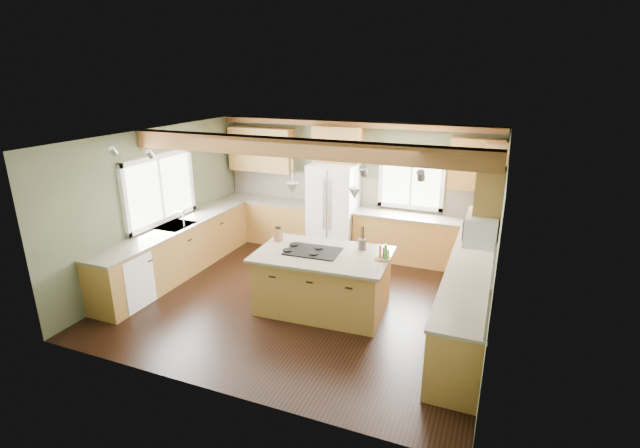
% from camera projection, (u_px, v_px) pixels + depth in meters
% --- Properties ---
extents(floor, '(5.60, 5.60, 0.00)m').
position_uv_depth(floor, '(305.00, 298.00, 7.54)').
color(floor, black).
rests_on(floor, ground).
extents(ceiling, '(5.60, 5.60, 0.00)m').
position_uv_depth(ceiling, '(303.00, 137.00, 6.72)').
color(ceiling, silver).
rests_on(ceiling, wall_back).
extents(wall_back, '(5.60, 0.00, 5.60)m').
position_uv_depth(wall_back, '(354.00, 186.00, 9.33)').
color(wall_back, '#464E37').
rests_on(wall_back, ground).
extents(wall_left, '(0.00, 5.00, 5.00)m').
position_uv_depth(wall_left, '(158.00, 203.00, 8.12)').
color(wall_left, '#464E37').
rests_on(wall_left, ground).
extents(wall_right, '(0.00, 5.00, 5.00)m').
position_uv_depth(wall_right, '(497.00, 247.00, 6.13)').
color(wall_right, '#464E37').
rests_on(wall_right, ground).
extents(ceiling_beam, '(5.55, 0.26, 0.26)m').
position_uv_depth(ceiling_beam, '(297.00, 148.00, 6.58)').
color(ceiling_beam, brown).
rests_on(ceiling_beam, ceiling).
extents(soffit_trim, '(5.55, 0.20, 0.10)m').
position_uv_depth(soffit_trim, '(354.00, 124.00, 8.85)').
color(soffit_trim, brown).
rests_on(soffit_trim, ceiling).
extents(backsplash_back, '(5.58, 0.03, 0.58)m').
position_uv_depth(backsplash_back, '(354.00, 191.00, 9.34)').
color(backsplash_back, brown).
rests_on(backsplash_back, wall_back).
extents(backsplash_right, '(0.03, 3.70, 0.58)m').
position_uv_depth(backsplash_right, '(495.00, 251.00, 6.21)').
color(backsplash_right, brown).
rests_on(backsplash_right, wall_right).
extents(base_cab_back_left, '(2.02, 0.60, 0.88)m').
position_uv_depth(base_cab_back_left, '(270.00, 221.00, 9.97)').
color(base_cab_back_left, brown).
rests_on(base_cab_back_left, floor).
extents(counter_back_left, '(2.06, 0.64, 0.04)m').
position_uv_depth(counter_back_left, '(269.00, 200.00, 9.82)').
color(counter_back_left, '#4E4739').
rests_on(counter_back_left, base_cab_back_left).
extents(base_cab_back_right, '(2.62, 0.60, 0.88)m').
position_uv_depth(base_cab_back_right, '(423.00, 241.00, 8.80)').
color(base_cab_back_right, brown).
rests_on(base_cab_back_right, floor).
extents(counter_back_right, '(2.66, 0.64, 0.04)m').
position_uv_depth(counter_back_right, '(424.00, 218.00, 8.66)').
color(counter_back_right, '#4E4739').
rests_on(counter_back_right, base_cab_back_right).
extents(base_cab_left, '(0.60, 3.70, 0.88)m').
position_uv_depth(base_cab_left, '(179.00, 250.00, 8.33)').
color(base_cab_left, brown).
rests_on(base_cab_left, floor).
extents(counter_left, '(0.64, 3.74, 0.04)m').
position_uv_depth(counter_left, '(176.00, 226.00, 8.18)').
color(counter_left, '#4E4739').
rests_on(counter_left, base_cab_left).
extents(base_cab_right, '(0.60, 3.70, 0.88)m').
position_uv_depth(base_cab_right, '(467.00, 299.00, 6.55)').
color(base_cab_right, brown).
rests_on(base_cab_right, floor).
extents(counter_right, '(0.64, 3.74, 0.04)m').
position_uv_depth(counter_right, '(471.00, 269.00, 6.41)').
color(counter_right, '#4E4739').
rests_on(counter_right, base_cab_right).
extents(upper_cab_back_left, '(1.40, 0.35, 0.90)m').
position_uv_depth(upper_cab_back_left, '(262.00, 149.00, 9.67)').
color(upper_cab_back_left, brown).
rests_on(upper_cab_back_left, wall_back).
extents(upper_cab_over_fridge, '(0.96, 0.35, 0.70)m').
position_uv_depth(upper_cab_over_fridge, '(338.00, 144.00, 9.01)').
color(upper_cab_over_fridge, brown).
rests_on(upper_cab_over_fridge, wall_back).
extents(upper_cab_right, '(0.35, 2.20, 0.90)m').
position_uv_depth(upper_cab_right, '(492.00, 183.00, 6.78)').
color(upper_cab_right, brown).
rests_on(upper_cab_right, wall_right).
extents(upper_cab_back_corner, '(0.90, 0.35, 0.90)m').
position_uv_depth(upper_cab_back_corner, '(476.00, 164.00, 8.15)').
color(upper_cab_back_corner, brown).
rests_on(upper_cab_back_corner, wall_back).
extents(window_left, '(0.04, 1.60, 1.05)m').
position_uv_depth(window_left, '(159.00, 189.00, 8.08)').
color(window_left, white).
rests_on(window_left, wall_left).
extents(window_back, '(1.10, 0.04, 1.00)m').
position_uv_depth(window_back, '(412.00, 179.00, 8.82)').
color(window_back, white).
rests_on(window_back, wall_back).
extents(sink, '(0.50, 0.65, 0.03)m').
position_uv_depth(sink, '(176.00, 226.00, 8.18)').
color(sink, '#262628').
rests_on(sink, counter_left).
extents(faucet, '(0.02, 0.02, 0.28)m').
position_uv_depth(faucet, '(184.00, 219.00, 8.07)').
color(faucet, '#B2B2B7').
rests_on(faucet, sink).
extents(dishwasher, '(0.60, 0.60, 0.84)m').
position_uv_depth(dishwasher, '(125.00, 280.00, 7.18)').
color(dishwasher, white).
rests_on(dishwasher, floor).
extents(oven, '(0.60, 0.72, 0.84)m').
position_uv_depth(oven, '(456.00, 348.00, 5.42)').
color(oven, white).
rests_on(oven, floor).
extents(microwave, '(0.40, 0.70, 0.38)m').
position_uv_depth(microwave, '(481.00, 228.00, 6.09)').
color(microwave, white).
rests_on(microwave, wall_right).
extents(pendant_left, '(0.18, 0.18, 0.16)m').
position_uv_depth(pendant_left, '(293.00, 188.00, 6.77)').
color(pendant_left, '#B2B2B7').
rests_on(pendant_left, ceiling).
extents(pendant_right, '(0.18, 0.18, 0.16)m').
position_uv_depth(pendant_right, '(355.00, 194.00, 6.48)').
color(pendant_right, '#B2B2B7').
rests_on(pendant_right, ceiling).
extents(refrigerator, '(0.90, 0.74, 1.80)m').
position_uv_depth(refrigerator, '(333.00, 209.00, 9.22)').
color(refrigerator, white).
rests_on(refrigerator, floor).
extents(island, '(1.93, 1.24, 0.88)m').
position_uv_depth(island, '(323.00, 282.00, 7.08)').
color(island, brown).
rests_on(island, floor).
extents(island_top, '(2.06, 1.37, 0.04)m').
position_uv_depth(island_top, '(323.00, 254.00, 6.93)').
color(island_top, '#4E4739').
rests_on(island_top, island).
extents(cooktop, '(0.84, 0.58, 0.02)m').
position_uv_depth(cooktop, '(313.00, 251.00, 6.97)').
color(cooktop, black).
rests_on(cooktop, island_top).
extents(knife_block, '(0.13, 0.11, 0.20)m').
position_uv_depth(knife_block, '(278.00, 235.00, 7.39)').
color(knife_block, brown).
rests_on(knife_block, island_top).
extents(utensil_crock, '(0.15, 0.15, 0.16)m').
position_uv_depth(utensil_crock, '(362.00, 244.00, 7.05)').
color(utensil_crock, '#3F3832').
rests_on(utensil_crock, island_top).
extents(bottle_tray, '(0.27, 0.27, 0.23)m').
position_uv_depth(bottle_tray, '(383.00, 252.00, 6.68)').
color(bottle_tray, brown).
rests_on(bottle_tray, island_top).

